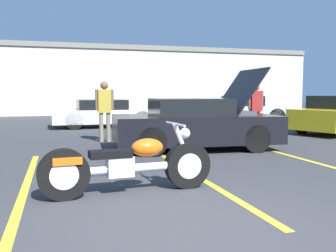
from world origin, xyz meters
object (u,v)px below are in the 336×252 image
show_car_hood_open (196,124)px  parked_car_mid_right_row (244,110)px  motorcycle (129,165)px  parked_car_mid_left_row (105,113)px  spectator_near_motorcycle (256,105)px  spectator_by_show_car (105,106)px

show_car_hood_open → parked_car_mid_right_row: size_ratio=0.91×
motorcycle → parked_car_mid_right_row: 12.76m
parked_car_mid_left_row → parked_car_mid_right_row: size_ratio=0.94×
spectator_near_motorcycle → spectator_by_show_car: size_ratio=0.98×
show_car_hood_open → spectator_near_motorcycle: show_car_hood_open is taller
spectator_near_motorcycle → parked_car_mid_left_row: bearing=129.7°
spectator_by_show_car → show_car_hood_open: bearing=-44.8°
parked_car_mid_left_row → parked_car_mid_right_row: bearing=0.3°
spectator_near_motorcycle → motorcycle: bearing=-133.1°
parked_car_mid_right_row → spectator_near_motorcycle: size_ratio=2.69×
parked_car_mid_right_row → spectator_by_show_car: size_ratio=2.63×
spectator_by_show_car → motorcycle: bearing=-93.5°
show_car_hood_open → parked_car_mid_left_row: show_car_hood_open is taller
show_car_hood_open → parked_car_mid_left_row: bearing=106.1°
show_car_hood_open → spectator_near_motorcycle: 3.23m
parked_car_mid_left_row → spectator_by_show_car: spectator_by_show_car is taller
show_car_hood_open → parked_car_mid_right_row: bearing=58.2°
motorcycle → spectator_near_motorcycle: (5.03, 5.38, 0.60)m
parked_car_mid_left_row → parked_car_mid_right_row: parked_car_mid_right_row is taller
parked_car_mid_right_row → parked_car_mid_left_row: bearing=-157.4°
motorcycle → parked_car_mid_left_row: 10.37m
parked_car_mid_right_row → show_car_hood_open: bearing=-104.5°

